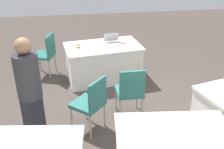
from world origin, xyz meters
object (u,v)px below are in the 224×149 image
chair_by_pillar (46,52)px  scissors_red (122,43)px  table_foreground (103,62)px  chair_near_front (91,101)px  chair_tucked_left (130,90)px  yarn_ball (78,45)px  laptop_silver (112,42)px  person_attendee_standing (30,89)px

chair_by_pillar → scissors_red: chair_by_pillar is taller
table_foreground → chair_near_front: 1.81m
chair_tucked_left → chair_by_pillar: size_ratio=1.01×
table_foreground → chair_tucked_left: (-0.28, 1.52, 0.17)m
table_foreground → yarn_ball: 0.69m
chair_tucked_left → chair_by_pillar: bearing=128.1°
yarn_ball → table_foreground: bearing=-176.6°
table_foreground → laptop_silver: bearing=-156.5°
table_foreground → yarn_ball: yarn_ball is taller
table_foreground → chair_near_front: chair_near_front is taller
chair_by_pillar → chair_near_front: bearing=-140.3°
chair_tucked_left → laptop_silver: (0.07, -1.61, 0.26)m
table_foreground → chair_by_pillar: 1.28m
chair_near_front → person_attendee_standing: size_ratio=0.56×
chair_tucked_left → yarn_ball: 1.71m
person_attendee_standing → yarn_ball: size_ratio=16.25×
chair_near_front → scissors_red: 2.03m
table_foreground → scissors_red: size_ratio=9.36×
chair_tucked_left → person_attendee_standing: person_attendee_standing is taller
yarn_ball → chair_tucked_left: bearing=118.5°
table_foreground → chair_tucked_left: size_ratio=1.74×
laptop_silver → scissors_red: 0.21m
chair_by_pillar → scissors_red: (-1.64, 0.27, 0.23)m
laptop_silver → scissors_red: laptop_silver is taller
laptop_silver → yarn_ball: laptop_silver is taller
person_attendee_standing → chair_by_pillar: bearing=-147.9°
person_attendee_standing → chair_near_front: bearing=134.6°
scissors_red → chair_by_pillar: bearing=-162.4°
chair_by_pillar → yarn_ball: 0.84m
scissors_red → person_attendee_standing: bearing=-102.7°
chair_tucked_left → person_attendee_standing: size_ratio=0.57×
chair_by_pillar → person_attendee_standing: (0.03, 2.29, 0.39)m
table_foreground → laptop_silver: size_ratio=4.94×
chair_tucked_left → person_attendee_standing: 1.63m
chair_by_pillar → person_attendee_standing: bearing=-162.4°
chair_tucked_left → laptop_silver: bearing=91.6°
person_attendee_standing → chair_tucked_left: bearing=138.3°
chair_near_front → chair_tucked_left: 0.72m
scissors_red → yarn_ball: bearing=-146.2°
chair_tucked_left → yarn_ball: size_ratio=9.25×
yarn_ball → chair_near_front: bearing=94.5°
table_foreground → chair_tucked_left: 1.55m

